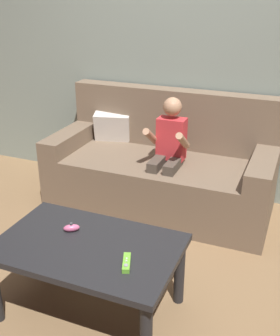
{
  "coord_description": "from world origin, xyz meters",
  "views": [
    {
      "loc": [
        0.92,
        -1.77,
        1.69
      ],
      "look_at": [
        -0.01,
        0.51,
        0.61
      ],
      "focal_mm": 44.51,
      "sensor_mm": 36.0,
      "label": 1
    }
  ],
  "objects_px": {
    "couch": "(162,169)",
    "nunchuk_pink": "(72,228)",
    "coffee_table": "(88,255)",
    "person_seated_on_couch": "(168,152)",
    "game_remote_lime_near_edge": "(127,263)"
  },
  "relations": [
    {
      "from": "couch",
      "to": "nunchuk_pink",
      "type": "height_order",
      "value": "couch"
    },
    {
      "from": "game_remote_lime_near_edge",
      "to": "nunchuk_pink",
      "type": "bearing_deg",
      "value": 158.05
    },
    {
      "from": "couch",
      "to": "coffee_table",
      "type": "relative_size",
      "value": 1.83
    },
    {
      "from": "coffee_table",
      "to": "game_remote_lime_near_edge",
      "type": "relative_size",
      "value": 6.77
    },
    {
      "from": "couch",
      "to": "game_remote_lime_near_edge",
      "type": "bearing_deg",
      "value": -77.25
    },
    {
      "from": "coffee_table",
      "to": "nunchuk_pink",
      "type": "xyz_separation_m",
      "value": [
        -0.14,
        0.08,
        0.09
      ]
    },
    {
      "from": "couch",
      "to": "coffee_table",
      "type": "height_order",
      "value": "couch"
    },
    {
      "from": "couch",
      "to": "nunchuk_pink",
      "type": "xyz_separation_m",
      "value": [
        -0.08,
        -1.27,
        0.15
      ]
    },
    {
      "from": "person_seated_on_couch",
      "to": "game_remote_lime_near_edge",
      "type": "height_order",
      "value": "person_seated_on_couch"
    },
    {
      "from": "person_seated_on_couch",
      "to": "coffee_table",
      "type": "relative_size",
      "value": 0.97
    },
    {
      "from": "person_seated_on_couch",
      "to": "nunchuk_pink",
      "type": "bearing_deg",
      "value": -99.93
    },
    {
      "from": "couch",
      "to": "coffee_table",
      "type": "bearing_deg",
      "value": -87.4
    },
    {
      "from": "couch",
      "to": "game_remote_lime_near_edge",
      "type": "distance_m",
      "value": 1.48
    },
    {
      "from": "couch",
      "to": "nunchuk_pink",
      "type": "distance_m",
      "value": 1.28
    },
    {
      "from": "nunchuk_pink",
      "to": "couch",
      "type": "bearing_deg",
      "value": 86.28
    }
  ]
}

